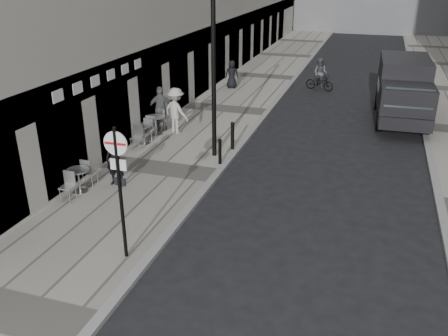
% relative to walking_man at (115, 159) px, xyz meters
% --- Properties ---
extents(sidewalk, '(4.00, 60.00, 0.12)m').
position_rel_walking_man_xyz_m(sidewalk, '(0.75, 9.25, -0.92)').
color(sidewalk, '#A09C91').
rests_on(sidewalk, ground).
extents(walking_man, '(0.66, 0.47, 1.73)m').
position_rel_walking_man_xyz_m(walking_man, '(0.00, 0.00, 0.00)').
color(walking_man, black).
rests_on(walking_man, sidewalk).
extents(sign_post, '(0.56, 0.09, 3.28)m').
position_rel_walking_man_xyz_m(sign_post, '(2.23, -3.54, 1.24)').
color(sign_post, black).
rests_on(sign_post, sidewalk).
extents(lamppost, '(0.28, 0.28, 6.24)m').
position_rel_walking_man_xyz_m(lamppost, '(2.15, 3.30, 2.61)').
color(lamppost, black).
rests_on(lamppost, sidewalk).
extents(bollard_near, '(0.13, 0.13, 1.00)m').
position_rel_walking_man_xyz_m(bollard_near, '(2.60, 4.11, -0.36)').
color(bollard_near, black).
rests_on(bollard_near, sidewalk).
extents(bollard_far, '(0.12, 0.12, 0.87)m').
position_rel_walking_man_xyz_m(bollard_far, '(2.60, 2.59, -0.43)').
color(bollard_far, black).
rests_on(bollard_far, sidewalk).
extents(panel_van, '(2.31, 5.79, 2.69)m').
position_rel_walking_man_xyz_m(panel_van, '(8.75, 10.36, 0.53)').
color(panel_van, black).
rests_on(panel_van, ground).
extents(cyclist, '(1.75, 1.06, 1.78)m').
position_rel_walking_man_xyz_m(cyclist, '(4.53, 14.79, -0.29)').
color(cyclist, black).
rests_on(cyclist, ground).
extents(pedestrian_a, '(1.20, 0.78, 1.89)m').
position_rel_walking_man_xyz_m(pedestrian_a, '(-0.85, 5.28, 0.08)').
color(pedestrian_a, '#545559').
rests_on(pedestrian_a, sidewalk).
extents(pedestrian_b, '(1.40, 1.11, 1.90)m').
position_rel_walking_man_xyz_m(pedestrian_b, '(-0.15, 5.20, 0.09)').
color(pedestrian_b, '#B7B1A9').
rests_on(pedestrian_b, sidewalk).
extents(pedestrian_c, '(0.85, 0.66, 1.55)m').
position_rel_walking_man_xyz_m(pedestrian_c, '(-0.20, 13.29, -0.09)').
color(pedestrian_c, black).
rests_on(pedestrian_c, sidewalk).
extents(cafe_table_near, '(0.70, 1.58, 0.90)m').
position_rel_walking_man_xyz_m(cafe_table_near, '(-0.81, -0.88, -0.41)').
color(cafe_table_near, silver).
rests_on(cafe_table_near, sidewalk).
extents(cafe_table_mid, '(0.74, 1.66, 0.95)m').
position_rel_walking_man_xyz_m(cafe_table_mid, '(-0.85, 4.70, -0.38)').
color(cafe_table_mid, silver).
rests_on(cafe_table_mid, sidewalk).
extents(cafe_table_far, '(0.71, 1.60, 0.91)m').
position_rel_walking_man_xyz_m(cafe_table_far, '(-0.85, 3.59, -0.40)').
color(cafe_table_far, '#A8A8AA').
rests_on(cafe_table_far, sidewalk).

